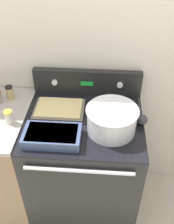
{
  "coord_description": "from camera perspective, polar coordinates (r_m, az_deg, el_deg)",
  "views": [
    {
      "loc": [
        0.12,
        -0.98,
        2.09
      ],
      "look_at": [
        0.02,
        0.36,
        1.01
      ],
      "focal_mm": 42.0,
      "sensor_mm": 36.0,
      "label": 1
    }
  ],
  "objects": [
    {
      "name": "spice_jar_black_cap",
      "position": [
        1.97,
        -16.47,
        4.09
      ],
      "size": [
        0.05,
        0.05,
        0.1
      ],
      "color": "tan",
      "rests_on": "side_counter"
    },
    {
      "name": "spice_jar_yellow_cap",
      "position": [
        1.75,
        -16.63,
        -1.02
      ],
      "size": [
        0.05,
        0.05,
        0.09
      ],
      "color": "beige",
      "rests_on": "side_counter"
    },
    {
      "name": "kitchen_wall",
      "position": [
        1.89,
        0.21,
        12.52
      ],
      "size": [
        8.0,
        0.05,
        2.5
      ],
      "color": "beige",
      "rests_on": "ground_plane"
    },
    {
      "name": "stove_range",
      "position": [
        2.08,
        -0.6,
        -11.84
      ],
      "size": [
        0.79,
        0.71,
        0.95
      ],
      "color": "black",
      "rests_on": "ground_plane"
    },
    {
      "name": "casserole_dish",
      "position": [
        1.6,
        -7.6,
        -5.1
      ],
      "size": [
        0.35,
        0.2,
        0.06
      ],
      "color": "#38476B",
      "rests_on": "stove_range"
    },
    {
      "name": "ladle",
      "position": [
        1.75,
        11.85,
        -1.34
      ],
      "size": [
        0.07,
        0.31,
        0.07
      ],
      "color": "#333338",
      "rests_on": "stove_range"
    },
    {
      "name": "mixing_bowl",
      "position": [
        1.62,
        5.42,
        -1.46
      ],
      "size": [
        0.32,
        0.32,
        0.17
      ],
      "color": "silver",
      "rests_on": "stove_range"
    },
    {
      "name": "baking_tray",
      "position": [
        1.83,
        -6.09,
        0.77
      ],
      "size": [
        0.35,
        0.25,
        0.02
      ],
      "color": "slate",
      "rests_on": "stove_range"
    },
    {
      "name": "side_counter",
      "position": [
        2.22,
        -18.42,
        -10.15
      ],
      "size": [
        0.55,
        0.68,
        0.96
      ],
      "color": "#896B4C",
      "rests_on": "ground_plane"
    },
    {
      "name": "control_panel",
      "position": [
        1.93,
        0.06,
        6.45
      ],
      "size": [
        0.79,
        0.07,
        0.2
      ],
      "color": "black",
      "rests_on": "stove_range"
    }
  ]
}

